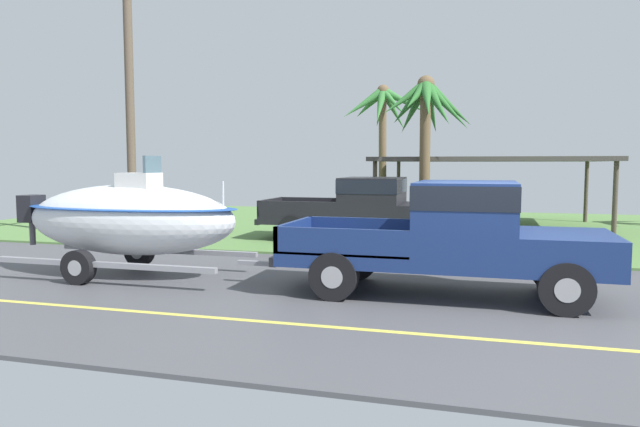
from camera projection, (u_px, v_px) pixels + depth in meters
ground at (486, 240)px, 17.18m from camera, size 36.00×22.00×0.11m
pickup_truck_towing at (463, 233)px, 9.77m from camera, size 5.60×2.07×1.93m
boat_on_trailer at (129, 219)px, 11.53m from camera, size 5.75×2.20×2.38m
parked_pickup_background at (371, 206)px, 16.43m from camera, size 5.68×2.04×1.84m
carport_awning at (489, 160)px, 20.07m from camera, size 7.50×5.64×2.44m
palm_tree_near_left at (426, 112)px, 17.62m from camera, size 2.83×3.41×4.88m
palm_tree_near_right at (383, 115)px, 23.37m from camera, size 3.63×2.65×5.37m
utility_pole at (129, 86)px, 16.11m from camera, size 0.24×1.80×8.43m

